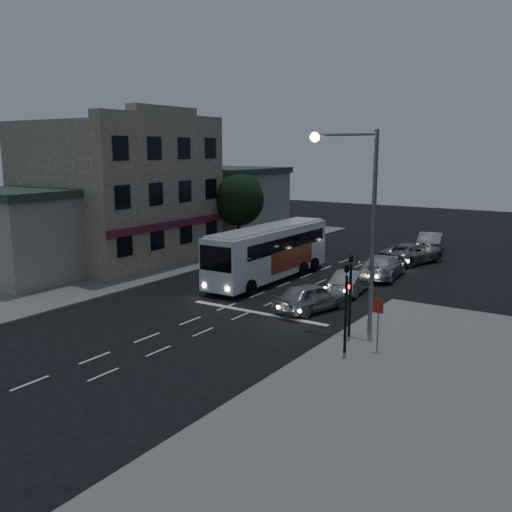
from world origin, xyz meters
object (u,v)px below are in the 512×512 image
Objects in this scene: car_sedan_c at (412,253)px; regulatory_sign at (378,316)px; traffic_signal_main at (350,286)px; car_extra at (431,242)px; street_tree at (239,198)px; streetlight at (360,207)px; tour_bus at (269,251)px; car_suv at (311,297)px; car_sedan_b at (383,266)px; traffic_signal_side at (346,298)px; car_sedan_a at (351,281)px.

regulatory_sign is (4.81, -19.36, 0.86)m from car_sedan_c.
traffic_signal_main is at bearing 149.16° from regulatory_sign.
car_extra is 15.98m from street_tree.
car_extra is at bearing 97.69° from streetlight.
street_tree is at bearing 136.46° from tour_bus.
traffic_signal_main is (3.11, -18.34, 1.68)m from car_sedan_c.
car_extra is (5.79, 15.55, -1.04)m from tour_bus.
car_extra is at bearing 35.98° from street_tree.
car_extra is 0.82× the size of street_tree.
traffic_signal_main reaches higher than car_suv.
car_sedan_c is at bearing 99.62° from traffic_signal_main.
car_sedan_b is (5.86, 4.67, -1.12)m from tour_bus.
traffic_signal_side is at bearing -70.51° from traffic_signal_main.
car_extra reaches higher than car_suv.
car_extra is 22.70m from streetlight.
car_suv is at bearing 153.47° from streetlight.
streetlight is at bearing 105.70° from traffic_signal_side.
car_suv is 2.02× the size of regulatory_sign.
traffic_signal_main reaches higher than car_sedan_b.
car_extra is at bearing 97.84° from traffic_signal_main.
car_suv is 6.13m from streetlight.
traffic_signal_main reaches higher than car_sedan_a.
regulatory_sign is (1.00, 0.96, -0.82)m from traffic_signal_side.
car_sedan_c is at bearing -75.04° from car_suv.
traffic_signal_side is (3.86, -14.48, 1.67)m from car_sedan_b.
car_sedan_b reaches higher than car_sedan_a.
regulatory_sign reaches higher than car_sedan_a.
street_tree is at bearing 135.50° from traffic_signal_side.
traffic_signal_side is (9.71, -9.81, 0.54)m from tour_bus.
car_extra is 24.90m from regulatory_sign.
streetlight is at bearing 169.74° from car_suv.
tour_bus is 2.18× the size of car_sedan_b.
tour_bus is 1.83× the size of street_tree.
tour_bus is at bearing -24.65° from car_suv.
car_sedan_c is 18.68m from traffic_signal_main.
car_sedan_a is 1.02× the size of traffic_signal_side.
car_suv is 1.08× the size of traffic_signal_main.
traffic_signal_side is at bearing -136.08° from regulatory_sign.
car_sedan_a is at bearing 112.37° from traffic_signal_side.
streetlight is (8.76, -6.41, 3.85)m from tour_bus.
street_tree reaches higher than car_sedan_b.
car_extra is 2.31× the size of regulatory_sign.
car_sedan_b is 13.00m from traffic_signal_main.
tour_bus is 2.56× the size of car_suv.
streetlight is (2.96, -21.96, 4.90)m from car_extra.
car_sedan_c reaches higher than car_sedan_a.
tour_bus is 2.73× the size of car_sedan_a.
car_sedan_b is 13.31m from street_tree.
traffic_signal_side reaches higher than car_sedan_a.
car_sedan_c is 0.59× the size of streetlight.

